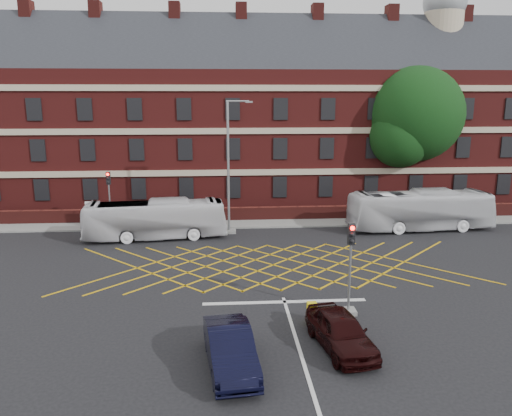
{
  "coord_description": "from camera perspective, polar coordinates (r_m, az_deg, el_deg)",
  "views": [
    {
      "loc": [
        -2.96,
        -26.1,
        9.8
      ],
      "look_at": [
        -1.06,
        1.5,
        3.61
      ],
      "focal_mm": 35.0,
      "sensor_mm": 36.0,
      "label": 1
    }
  ],
  "objects": [
    {
      "name": "utility_cabinet",
      "position": [
        22.59,
        6.4,
        -11.84
      ],
      "size": [
        0.43,
        0.37,
        0.97
      ],
      "primitive_type": "cube",
      "color": "yellow",
      "rests_on": "ground"
    },
    {
      "name": "bus_left",
      "position": [
        35.71,
        -11.44,
        -1.28
      ],
      "size": [
        10.1,
        3.33,
        2.76
      ],
      "primitive_type": "imported",
      "rotation": [
        0.0,
        0.0,
        1.67
      ],
      "color": "silver",
      "rests_on": "ground"
    },
    {
      "name": "box_junction_hatching",
      "position": [
        29.91,
        1.97,
        -6.51
      ],
      "size": [
        8.22,
        8.22,
        0.02
      ],
      "primitive_type": "cube",
      "rotation": [
        0.0,
        0.0,
        0.79
      ],
      "color": "#CC990C",
      "rests_on": "ground"
    },
    {
      "name": "boundary_wall",
      "position": [
        40.29,
        0.37,
        -0.66
      ],
      "size": [
        56.0,
        0.5,
        1.1
      ],
      "primitive_type": "cube",
      "color": "#4F1715",
      "rests_on": "ground"
    },
    {
      "name": "traffic_light_near",
      "position": [
        23.29,
        10.64,
        -7.8
      ],
      "size": [
        0.7,
        0.7,
        4.27
      ],
      "color": "slate",
      "rests_on": "ground"
    },
    {
      "name": "ground",
      "position": [
        28.04,
        2.39,
        -7.86
      ],
      "size": [
        120.0,
        120.0,
        0.0
      ],
      "primitive_type": "plane",
      "color": "black",
      "rests_on": "ground"
    },
    {
      "name": "car_navy",
      "position": [
        19.03,
        -2.96,
        -15.77
      ],
      "size": [
        2.16,
        4.79,
        1.53
      ],
      "primitive_type": "imported",
      "rotation": [
        0.0,
        0.0,
        0.12
      ],
      "color": "black",
      "rests_on": "ground"
    },
    {
      "name": "direction_signs",
      "position": [
        39.52,
        -18.14,
        -0.33
      ],
      "size": [
        1.1,
        0.16,
        2.2
      ],
      "color": "gray",
      "rests_on": "ground"
    },
    {
      "name": "car_maroon",
      "position": [
        20.58,
        9.66,
        -13.7
      ],
      "size": [
        2.5,
        4.6,
        1.48
      ],
      "primitive_type": "imported",
      "rotation": [
        0.0,
        0.0,
        0.18
      ],
      "color": "black",
      "rests_on": "ground"
    },
    {
      "name": "far_pavement",
      "position": [
        39.44,
        0.48,
        -1.69
      ],
      "size": [
        60.0,
        3.0,
        0.12
      ],
      "primitive_type": "cube",
      "color": "slate",
      "rests_on": "ground"
    },
    {
      "name": "deciduous_tree",
      "position": [
        45.74,
        17.66,
        9.46
      ],
      "size": [
        8.23,
        8.15,
        12.4
      ],
      "color": "black",
      "rests_on": "ground"
    },
    {
      "name": "street_lamp",
      "position": [
        36.2,
        -3.06,
        2.31
      ],
      "size": [
        2.25,
        1.0,
        9.55
      ],
      "color": "slate",
      "rests_on": "ground"
    },
    {
      "name": "centre_line",
      "position": [
        19.08,
        5.85,
        -18.35
      ],
      "size": [
        0.15,
        14.0,
        0.02
      ],
      "primitive_type": "cube",
      "color": "silver",
      "rests_on": "ground"
    },
    {
      "name": "stop_line",
      "position": [
        24.81,
        3.29,
        -10.66
      ],
      "size": [
        8.0,
        0.3,
        0.02
      ],
      "primitive_type": "cube",
      "color": "silver",
      "rests_on": "ground"
    },
    {
      "name": "victorian_building",
      "position": [
        48.25,
        -0.13,
        10.28
      ],
      "size": [
        51.0,
        12.17,
        20.4
      ],
      "color": "maroon",
      "rests_on": "ground"
    },
    {
      "name": "traffic_light_far",
      "position": [
        39.54,
        -16.35,
        0.37
      ],
      "size": [
        0.7,
        0.7,
        4.27
      ],
      "color": "slate",
      "rests_on": "ground"
    },
    {
      "name": "bus_right",
      "position": [
        39.27,
        18.27,
        -0.23
      ],
      "size": [
        10.93,
        3.16,
        3.01
      ],
      "primitive_type": "imported",
      "rotation": [
        0.0,
        0.0,
        1.63
      ],
      "color": "silver",
      "rests_on": "ground"
    }
  ]
}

